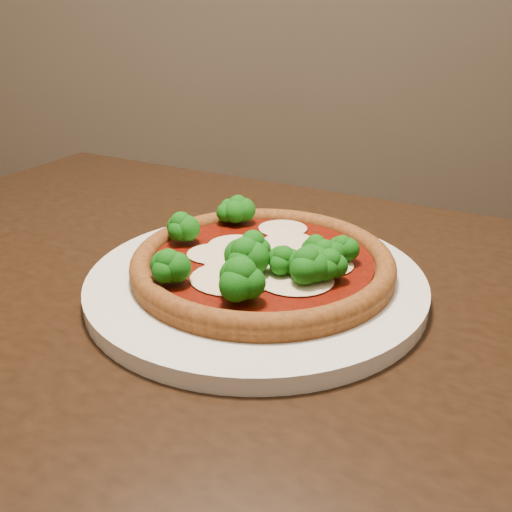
{
  "coord_description": "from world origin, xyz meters",
  "views": [
    {
      "loc": [
        -0.16,
        -0.55,
        1.04
      ],
      "look_at": [
        -0.2,
        -0.01,
        0.79
      ],
      "focal_mm": 40.0,
      "sensor_mm": 36.0,
      "label": 1
    }
  ],
  "objects": [
    {
      "name": "plate",
      "position": [
        -0.2,
        -0.01,
        0.76
      ],
      "size": [
        0.36,
        0.36,
        0.02
      ],
      "primitive_type": "cylinder",
      "color": "white",
      "rests_on": "dining_table"
    },
    {
      "name": "dining_table",
      "position": [
        -0.24,
        -0.01,
        0.64
      ],
      "size": [
        1.28,
        1.11,
        0.75
      ],
      "rotation": [
        0.0,
        0.0,
        -0.42
      ],
      "color": "black",
      "rests_on": "floor"
    },
    {
      "name": "pizza",
      "position": [
        -0.19,
        -0.01,
        0.78
      ],
      "size": [
        0.28,
        0.28,
        0.06
      ],
      "rotation": [
        0.0,
        0.0,
        -0.3
      ],
      "color": "brown",
      "rests_on": "plate"
    }
  ]
}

